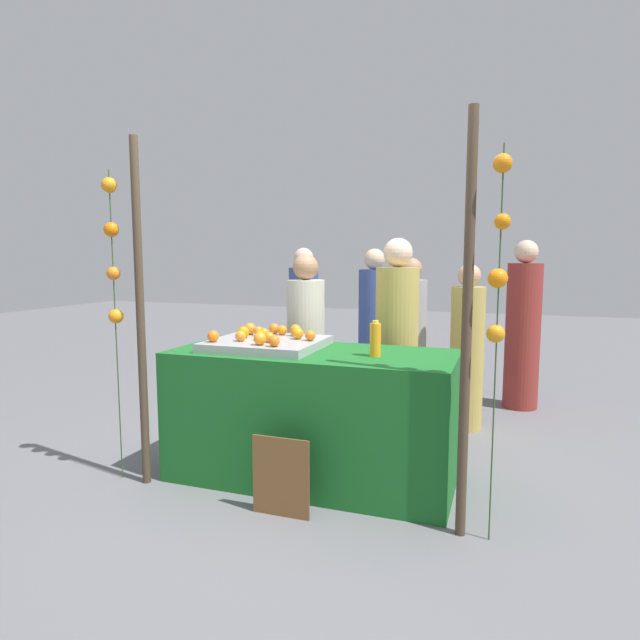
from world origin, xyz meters
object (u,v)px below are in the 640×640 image
(stall_counter, at_px, (313,415))
(vendor_left, at_px, (306,355))
(orange_1, at_px, (244,332))
(vendor_right, at_px, (396,352))
(orange_0, at_px, (241,336))
(juice_bottle, at_px, (375,339))
(chalkboard_sign, at_px, (281,478))

(stall_counter, distance_m, vendor_left, 0.85)
(orange_1, relative_size, vendor_right, 0.05)
(stall_counter, height_order, vendor_right, vendor_right)
(stall_counter, distance_m, orange_0, 0.75)
(juice_bottle, bearing_deg, stall_counter, 173.70)
(stall_counter, height_order, orange_0, orange_0)
(chalkboard_sign, xyz_separation_m, vendor_right, (0.41, 1.38, 0.55))
(stall_counter, distance_m, vendor_right, 0.95)
(juice_bottle, distance_m, chalkboard_sign, 1.05)
(orange_0, height_order, chalkboard_sign, orange_0)
(orange_0, xyz_separation_m, chalkboard_sign, (0.52, -0.49, -0.77))
(juice_bottle, xyz_separation_m, vendor_right, (-0.02, 0.82, -0.23))
(stall_counter, distance_m, orange_1, 0.78)
(chalkboard_sign, relative_size, vendor_right, 0.29)
(vendor_left, bearing_deg, vendor_right, 2.92)
(orange_0, distance_m, vendor_left, 0.91)
(chalkboard_sign, distance_m, vendor_right, 1.54)
(stall_counter, distance_m, juice_bottle, 0.73)
(vendor_left, bearing_deg, orange_1, -106.89)
(orange_0, bearing_deg, juice_bottle, 3.84)
(juice_bottle, xyz_separation_m, vendor_left, (-0.79, 0.79, -0.29))
(juice_bottle, bearing_deg, vendor_left, 135.08)
(orange_1, xyz_separation_m, vendor_left, (0.22, 0.71, -0.28))
(chalkboard_sign, distance_m, vendor_left, 1.47)
(vendor_right, bearing_deg, juice_bottle, -88.47)
(stall_counter, xyz_separation_m, orange_0, (-0.50, -0.11, 0.55))
(orange_0, relative_size, juice_bottle, 0.32)
(orange_1, bearing_deg, vendor_left, 73.11)
(orange_0, height_order, vendor_left, vendor_left)
(stall_counter, relative_size, juice_bottle, 8.28)
(vendor_right, bearing_deg, chalkboard_sign, -106.68)
(stall_counter, xyz_separation_m, juice_bottle, (0.45, -0.05, 0.57))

